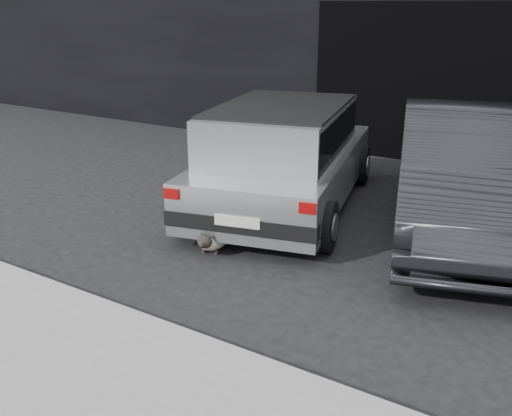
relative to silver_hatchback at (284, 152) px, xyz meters
The scene contains 8 objects.
ground 1.06m from the silver_hatchback, 99.72° to the right, with size 80.00×80.00×0.00m, color black.
building_facade 5.62m from the silver_hatchback, 80.57° to the left, with size 34.00×4.00×5.00m, color black.
garage_opening 3.42m from the silver_hatchback, 74.97° to the left, with size 4.00×0.10×2.60m, color black.
curb 3.52m from the silver_hatchback, 75.30° to the right, with size 18.00×0.25×0.12m, color gray.
silver_hatchback is the anchor object (origin of this frame).
second_car 2.23m from the silver_hatchback, 11.49° to the left, with size 1.51×4.33×1.43m, color black.
cat_siamese 1.73m from the silver_hatchback, 88.35° to the right, with size 0.41×0.85×0.30m.
cat_white 1.44m from the silver_hatchback, 118.40° to the right, with size 0.74×0.34×0.35m.
Camera 1 is at (3.61, -5.52, 2.55)m, focal length 40.00 mm.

